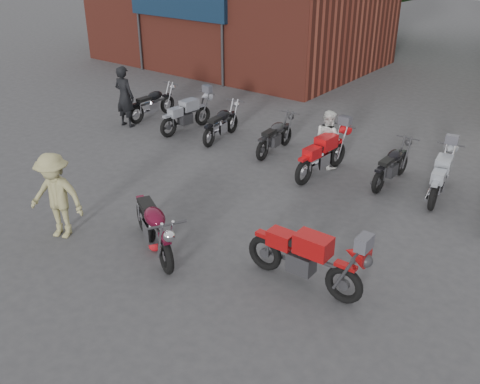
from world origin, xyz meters
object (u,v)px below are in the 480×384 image
Objects in this scene: sportbike at (306,255)px; row_bike_6 at (441,174)px; row_bike_0 at (153,102)px; row_bike_3 at (275,134)px; row_bike_5 at (392,163)px; person_tan at (56,196)px; row_bike_4 at (323,152)px; row_bike_1 at (187,113)px; person_dark at (125,97)px; person_light at (328,139)px; row_bike_2 at (221,122)px; vintage_motorcycle at (153,223)px; helmet at (155,245)px.

sportbike is 1.12× the size of row_bike_6.
row_bike_3 is (4.87, -0.06, -0.02)m from row_bike_0.
row_bike_3 is 0.99× the size of row_bike_5.
person_tan is 8.46m from row_bike_6.
row_bike_4 is 2.84m from row_bike_6.
row_bike_1 is (-7.05, 4.67, -0.06)m from sportbike.
row_bike_4 is at bearing -111.31° from row_bike_3.
person_dark is 6.79m from row_bike_4.
person_tan is at bearing 89.77° from person_light.
row_bike_2 is 1.02× the size of row_bike_5.
row_bike_4 is at bearing 111.09° from row_bike_5.
sportbike reaches higher than row_bike_5.
row_bike_3 is 0.93× the size of row_bike_6.
vintage_motorcycle is 8.82× the size of helmet.
helmet is (-0.04, 0.02, -0.52)m from vintage_motorcycle.
row_bike_0 is at bearing 81.14° from row_bike_6.
row_bike_3 is at bearing -95.56° from row_bike_2.
helmet is at bearing -138.61° from row_bike_1.
row_bike_3 is at bearing -173.91° from person_dark.
vintage_motorcycle is at bearing -30.83° from helmet.
helmet is 5.19m from row_bike_4.
row_bike_1 reaches higher than helmet.
row_bike_0 is 9.44m from row_bike_6.
person_tan reaches higher than vintage_motorcycle.
row_bike_1 is (-4.14, 5.46, 0.46)m from helmet.
row_bike_4 is 1.70m from row_bike_5.
row_bike_1 is at bearing 23.87° from person_light.
row_bike_2 is at bearing 23.65° from person_light.
row_bike_5 is 1.19m from row_bike_6.
row_bike_2 is at bearing 77.36° from person_tan.
helmet is 6.23m from row_bike_2.
row_bike_1 is (-2.22, 6.21, -0.33)m from person_tan.
person_dark reaches higher than row_bike_0.
person_dark is 1.01× the size of row_bike_2.
vintage_motorcycle is at bearing 175.57° from row_bike_4.
person_dark is at bearing 118.27° from row_bike_1.
row_bike_2 reaches higher than helmet.
person_dark is at bearing 87.46° from row_bike_6.
vintage_motorcycle is at bearing -133.28° from row_bike_0.
sportbike is 1.22× the size of person_tan.
person_tan is at bearing 130.72° from row_bike_6.
helmet is 6.72m from row_bike_6.
person_light is 1.62m from row_bike_3.
row_bike_6 is (0.67, 4.89, -0.07)m from sportbike.
row_bike_2 is at bearing 88.75° from row_bike_3.
sportbike reaches higher than row_bike_0.
person_light is at bearing 112.88° from vintage_motorcycle.
row_bike_3 is at bearing 128.96° from vintage_motorcycle.
person_tan is (-1.96, -0.73, 0.27)m from vintage_motorcycle.
person_light is at bearing 114.73° from sportbike.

